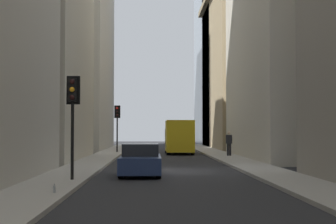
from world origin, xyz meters
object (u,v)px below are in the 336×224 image
delivery_truck (179,137)px  sedan_navy (141,161)px  traffic_light_midblock (117,118)px  traffic_light_foreground (73,103)px  pedestrian (229,142)px  discarded_bottle (54,189)px

delivery_truck → sedan_navy: bearing=172.3°
traffic_light_midblock → delivery_truck: bearing=-96.9°
sedan_navy → traffic_light_foreground: size_ratio=1.08×
sedan_navy → pedestrian: (14.80, -6.21, 0.46)m
discarded_bottle → delivery_truck: bearing=-10.5°
delivery_truck → discarded_bottle: size_ratio=23.93×
traffic_light_midblock → pedestrian: traffic_light_midblock is taller
discarded_bottle → traffic_light_midblock: bearing=0.2°
delivery_truck → discarded_bottle: (-28.03, 5.21, -1.21)m
delivery_truck → traffic_light_midblock: size_ratio=1.60×
traffic_light_foreground → discarded_bottle: traffic_light_foreground is taller
traffic_light_foreground → sedan_navy: bearing=-38.5°
traffic_light_foreground → delivery_truck: bearing=-12.5°
sedan_navy → pedestrian: bearing=-22.8°
sedan_navy → discarded_bottle: sedan_navy is taller
delivery_truck → traffic_light_midblock: (0.65, 5.34, 1.66)m
delivery_truck → traffic_light_midblock: bearing=83.1°
traffic_light_foreground → pedestrian: size_ratio=2.20×
pedestrian → delivery_truck: bearing=29.7°
pedestrian → discarded_bottle: (-22.04, 8.63, -0.88)m
traffic_light_midblock → discarded_bottle: traffic_light_midblock is taller
traffic_light_midblock → pedestrian: 11.16m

